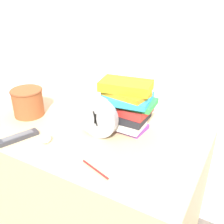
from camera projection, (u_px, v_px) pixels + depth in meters
The scene contains 8 objects.
wall_back at pixel (119, 18), 1.45m from camera, with size 6.00×0.04×2.40m.
desk at pixel (84, 181), 1.51m from camera, with size 1.25×0.69×0.71m.
desk_clock at pixel (97, 117), 1.24m from camera, with size 0.21×0.04×0.21m.
book_stack at pixel (127, 105), 1.28m from camera, with size 0.27×0.21×0.26m.
basket at pixel (28, 101), 1.45m from camera, with size 0.17×0.17×0.15m.
tv_remote at pixel (18, 137), 1.26m from camera, with size 0.12×0.20×0.02m.
crumpled_paper_ball at pixel (46, 139), 1.22m from camera, with size 0.05×0.05×0.05m.
pen at pixel (95, 169), 1.06m from camera, with size 0.15×0.05×0.01m.
Camera 1 is at (0.71, -0.59, 1.40)m, focal length 42.00 mm.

